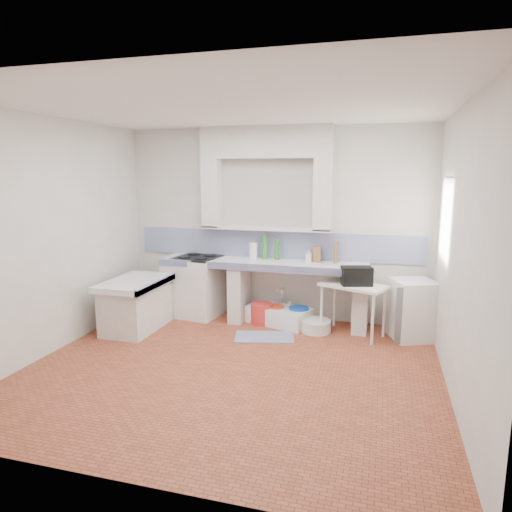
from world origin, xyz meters
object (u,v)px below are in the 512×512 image
(sink, at_px, (279,316))
(side_table, at_px, (352,310))
(stove, at_px, (198,287))
(fridge, at_px, (413,310))

(sink, height_order, side_table, side_table)
(sink, bearing_deg, stove, -162.80)
(fridge, bearing_deg, side_table, 162.98)
(stove, bearing_deg, fridge, 5.02)
(stove, xyz_separation_m, side_table, (2.32, -0.23, -0.09))
(side_table, bearing_deg, sink, -168.08)
(sink, bearing_deg, fridge, 14.91)
(sink, bearing_deg, side_table, 8.29)
(side_table, bearing_deg, stove, -163.22)
(stove, height_order, side_table, stove)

